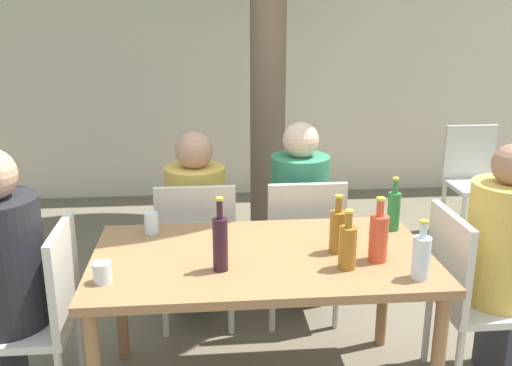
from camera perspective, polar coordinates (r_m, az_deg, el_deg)
name	(u,v)px	position (r m, az deg, el deg)	size (l,w,h in m)	color
cafe_building_wall	(228,55)	(5.70, -2.86, 12.62)	(10.00, 0.08, 2.80)	beige
dining_table_front	(262,270)	(2.66, 0.61, -8.67)	(1.55, 0.86, 0.75)	#996B42
patio_chair_0	(42,309)	(2.82, -20.64, -11.72)	(0.44, 0.44, 0.91)	beige
patio_chair_1	(468,290)	(3.00, 20.43, -9.98)	(0.44, 0.44, 0.91)	beige
patio_chair_2	(197,246)	(3.32, -5.95, -6.29)	(0.44, 0.44, 0.91)	beige
patio_chair_3	(303,242)	(3.37, 4.70, -5.92)	(0.44, 0.44, 0.91)	beige
patio_chair_4	(474,174)	(5.06, 20.93, 0.81)	(0.44, 0.44, 0.91)	beige
person_seated_2	(197,230)	(3.54, -5.93, -4.74)	(0.35, 0.58, 1.16)	#383842
person_seated_3	(296,224)	(3.57, 4.07, -4.13)	(0.35, 0.57, 1.20)	#383842
wine_bottle_0	(220,242)	(2.43, -3.59, -5.93)	(0.07, 0.07, 0.33)	#331923
amber_bottle_1	(348,246)	(2.49, 9.14, -6.23)	(0.08, 0.08, 0.27)	#9E661E
soda_bottle_2	(379,236)	(2.58, 12.15, -5.25)	(0.08, 0.08, 0.29)	#DB4C2D
water_bottle_3	(421,256)	(2.46, 16.19, -7.04)	(0.08, 0.08, 0.26)	silver
amber_bottle_4	(338,230)	(2.64, 8.17, -4.69)	(0.08, 0.08, 0.28)	#9E661E
green_bottle_5	(394,210)	(2.96, 13.61, -2.62)	(0.06, 0.06, 0.28)	#287A38
drinking_glass_0	(102,272)	(2.44, -15.13, -8.63)	(0.08, 0.08, 0.09)	silver
drinking_glass_1	(151,223)	(2.89, -10.42, -3.96)	(0.07, 0.07, 0.11)	silver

